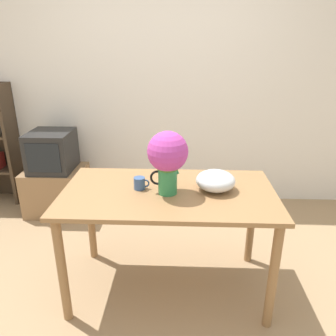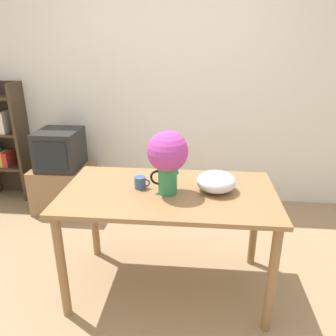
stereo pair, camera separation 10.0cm
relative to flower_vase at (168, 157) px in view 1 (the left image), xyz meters
The scene contains 8 objects.
ground_plane 1.07m from the flower_vase, 132.95° to the right, with size 12.00×12.00×0.00m, color #9E7F5B.
wall_back 1.61m from the flower_vase, 94.64° to the left, with size 8.00×0.05×2.60m.
table 0.37m from the flower_vase, 82.02° to the left, with size 1.44×0.80×0.79m.
flower_vase is the anchor object (origin of this frame).
coffee_mug 0.29m from the flower_vase, 163.41° to the left, with size 0.11×0.08×0.08m.
white_bowl 0.38m from the flower_vase, 11.29° to the left, with size 0.27×0.27×0.13m.
tv_stand 1.89m from the flower_vase, 136.67° to the left, with size 0.61×0.49×0.48m.
tv_set 1.75m from the flower_vase, 136.73° to the left, with size 0.42×0.46×0.40m.
Camera 1 is at (0.22, -1.83, 1.74)m, focal length 35.00 mm.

